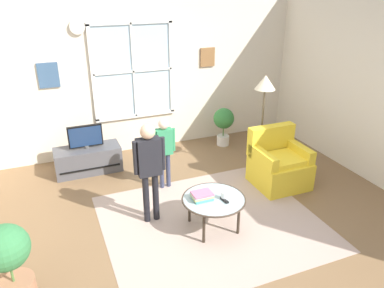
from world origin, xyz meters
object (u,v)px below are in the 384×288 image
object	(u,v)px
remote_near_books	(224,200)
floor_lamp	(265,92)
person_black_shirt	(149,163)
potted_plant_corner	(9,263)
coffee_table	(214,200)
tv_stand	(88,160)
book_stack	(202,196)
cup	(224,195)
armchair	(278,165)
person_green_shirt	(164,146)
television	(85,136)
potted_plant_by_window	(224,122)

from	to	relation	value
remote_near_books	floor_lamp	distance (m)	2.04
person_black_shirt	remote_near_books	bearing A→B (deg)	-35.45
potted_plant_corner	floor_lamp	world-z (taller)	floor_lamp
potted_plant_corner	floor_lamp	xyz separation A→B (m)	(3.70, 1.59, 0.83)
coffee_table	remote_near_books	distance (m)	0.14
tv_stand	coffee_table	size ratio (longest dim) A/B	1.30
book_stack	cup	bearing A→B (deg)	-23.17
person_black_shirt	cup	bearing A→B (deg)	-32.74
armchair	floor_lamp	size ratio (longest dim) A/B	0.55
floor_lamp	person_green_shirt	bearing A→B (deg)	179.44
television	coffee_table	xyz separation A→B (m)	(1.25, -2.17, -0.22)
person_black_shirt	floor_lamp	xyz separation A→B (m)	(2.08, 0.74, 0.48)
potted_plant_by_window	potted_plant_corner	bearing A→B (deg)	-142.92
armchair	person_black_shirt	size ratio (longest dim) A/B	0.64
cup	potted_plant_by_window	bearing A→B (deg)	63.67
tv_stand	potted_plant_by_window	world-z (taller)	potted_plant_by_window
armchair	cup	bearing A→B (deg)	-151.00
tv_stand	book_stack	distance (m)	2.41
television	book_stack	xyz separation A→B (m)	(1.11, -2.12, -0.15)
potted_plant_by_window	cup	bearing A→B (deg)	-116.33
book_stack	remote_near_books	world-z (taller)	book_stack
television	person_black_shirt	distance (m)	1.82
person_black_shirt	armchair	bearing A→B (deg)	5.51
potted_plant_by_window	tv_stand	bearing A→B (deg)	-176.82
book_stack	cup	world-z (taller)	cup
coffee_table	person_black_shirt	world-z (taller)	person_black_shirt
person_black_shirt	potted_plant_by_window	bearing A→B (deg)	43.36
cup	remote_near_books	world-z (taller)	cup
remote_near_books	cup	bearing A→B (deg)	65.31
person_green_shirt	potted_plant_by_window	size ratio (longest dim) A/B	1.51
remote_near_books	potted_plant_by_window	xyz separation A→B (m)	(1.19, 2.41, 0.03)
cup	remote_near_books	size ratio (longest dim) A/B	0.74
person_black_shirt	television	bearing A→B (deg)	108.39
armchair	potted_plant_corner	bearing A→B (deg)	-164.13
coffee_table	potted_plant_by_window	xyz separation A→B (m)	(1.29, 2.31, 0.06)
person_black_shirt	potted_plant_corner	world-z (taller)	person_black_shirt
armchair	person_green_shirt	distance (m)	1.77
coffee_table	remote_near_books	world-z (taller)	remote_near_books
potted_plant_corner	person_green_shirt	bearing A→B (deg)	37.98
person_green_shirt	potted_plant_by_window	bearing A→B (deg)	35.85
coffee_table	cup	size ratio (longest dim) A/B	7.72
remote_near_books	armchair	bearing A→B (deg)	30.03
person_black_shirt	coffee_table	bearing A→B (deg)	-33.73
remote_near_books	floor_lamp	bearing A→B (deg)	44.68
coffee_table	person_black_shirt	xyz separation A→B (m)	(-0.68, 0.45, 0.44)
book_stack	person_black_shirt	world-z (taller)	person_black_shirt
armchair	person_black_shirt	world-z (taller)	person_black_shirt
coffee_table	book_stack	xyz separation A→B (m)	(-0.14, 0.05, 0.07)
coffee_table	person_black_shirt	distance (m)	0.93
person_black_shirt	potted_plant_by_window	xyz separation A→B (m)	(1.97, 1.86, -0.38)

